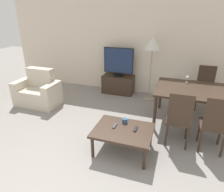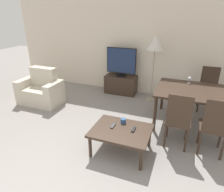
# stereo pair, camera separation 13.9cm
# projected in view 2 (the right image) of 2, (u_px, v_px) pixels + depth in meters

# --- Properties ---
(wall_back) EXTENTS (7.12, 0.06, 2.70)m
(wall_back) POSITION_uv_depth(u_px,v_px,m) (135.00, 42.00, 5.18)
(wall_back) COLOR beige
(wall_back) RESTS_ON ground_plane
(armchair) EXTENTS (1.02, 0.60, 0.85)m
(armchair) POSITION_uv_depth(u_px,v_px,m) (41.00, 91.00, 4.84)
(armchair) COLOR beige
(armchair) RESTS_ON ground_plane
(tv_stand) EXTENTS (0.84, 0.42, 0.49)m
(tv_stand) POSITION_uv_depth(u_px,v_px,m) (121.00, 84.00, 5.46)
(tv_stand) COLOR #38281E
(tv_stand) RESTS_ON ground_plane
(tv) EXTENTS (0.79, 0.28, 0.75)m
(tv) POSITION_uv_depth(u_px,v_px,m) (121.00, 62.00, 5.21)
(tv) COLOR black
(tv) RESTS_ON tv_stand
(coffee_table) EXTENTS (0.91, 0.71, 0.40)m
(coffee_table) POSITION_uv_depth(u_px,v_px,m) (121.00, 132.00, 3.12)
(coffee_table) COLOR #38281E
(coffee_table) RESTS_ON ground_plane
(dining_table) EXTENTS (1.48, 1.09, 0.73)m
(dining_table) POSITION_uv_depth(u_px,v_px,m) (197.00, 94.00, 3.74)
(dining_table) COLOR #38281E
(dining_table) RESTS_ON ground_plane
(dining_chair_near) EXTENTS (0.40, 0.40, 0.98)m
(dining_chair_near) POSITION_uv_depth(u_px,v_px,m) (178.00, 119.00, 3.14)
(dining_chair_near) COLOR #38281E
(dining_chair_near) RESTS_ON ground_plane
(dining_chair_far) EXTENTS (0.40, 0.40, 0.98)m
(dining_chair_far) POSITION_uv_depth(u_px,v_px,m) (208.00, 87.00, 4.45)
(dining_chair_far) COLOR #38281E
(dining_chair_far) RESTS_ON ground_plane
(dining_chair_near_right) EXTENTS (0.40, 0.40, 0.98)m
(dining_chair_near_right) POSITION_uv_depth(u_px,v_px,m) (215.00, 125.00, 2.97)
(dining_chair_near_right) COLOR #38281E
(dining_chair_near_right) RESTS_ON ground_plane
(floor_lamp) EXTENTS (0.39, 0.39, 1.59)m
(floor_lamp) POSITION_uv_depth(u_px,v_px,m) (155.00, 45.00, 4.56)
(floor_lamp) COLOR gray
(floor_lamp) RESTS_ON ground_plane
(remote_primary) EXTENTS (0.04, 0.15, 0.02)m
(remote_primary) POSITION_uv_depth(u_px,v_px,m) (134.00, 130.00, 3.08)
(remote_primary) COLOR black
(remote_primary) RESTS_ON coffee_table
(remote_secondary) EXTENTS (0.04, 0.15, 0.02)m
(remote_secondary) POSITION_uv_depth(u_px,v_px,m) (113.00, 126.00, 3.18)
(remote_secondary) COLOR #38383D
(remote_secondary) RESTS_ON coffee_table
(cup_white_near) EXTENTS (0.09, 0.09, 0.08)m
(cup_white_near) POSITION_uv_depth(u_px,v_px,m) (123.00, 121.00, 3.27)
(cup_white_near) COLOR navy
(cup_white_near) RESTS_ON coffee_table
(wine_glass_left) EXTENTS (0.07, 0.07, 0.15)m
(wine_glass_left) POSITION_uv_depth(u_px,v_px,m) (189.00, 79.00, 4.03)
(wine_glass_left) COLOR silver
(wine_glass_left) RESTS_ON dining_table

